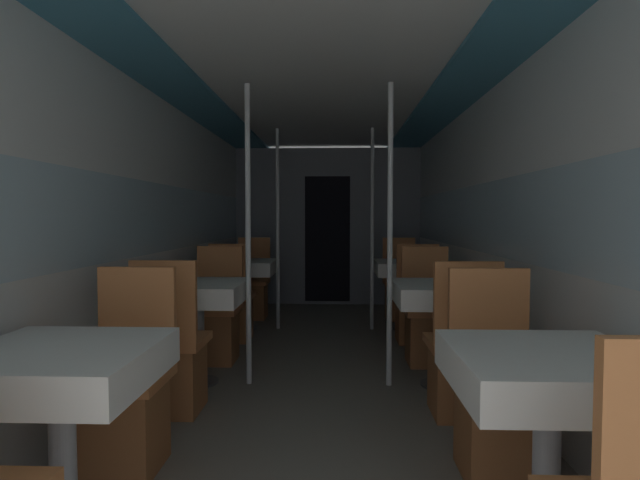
# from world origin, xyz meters

# --- Properties ---
(wall_left) EXTENTS (0.05, 8.26, 2.22)m
(wall_left) POSITION_xyz_m (-1.33, 2.73, 1.13)
(wall_left) COLOR silver
(wall_left) RESTS_ON ground_plane
(wall_right) EXTENTS (0.05, 8.26, 2.22)m
(wall_right) POSITION_xyz_m (1.33, 2.73, 1.13)
(wall_right) COLOR silver
(wall_right) RESTS_ON ground_plane
(ceiling_panel) EXTENTS (2.67, 8.26, 0.07)m
(ceiling_panel) POSITION_xyz_m (0.00, 2.73, 2.27)
(ceiling_panel) COLOR silver
(ceiling_panel) RESTS_ON wall_left
(bulkhead_far) EXTENTS (2.61, 0.09, 2.22)m
(bulkhead_far) POSITION_xyz_m (0.00, 5.92, 1.11)
(bulkhead_far) COLOR slate
(bulkhead_far) RESTS_ON ground_plane
(dining_table_left_0) EXTENTS (0.69, 0.69, 0.76)m
(dining_table_left_0) POSITION_xyz_m (-0.91, 0.62, 0.66)
(dining_table_left_0) COLOR #4C4C51
(dining_table_left_0) RESTS_ON ground_plane
(chair_left_far_0) EXTENTS (0.40, 0.40, 0.99)m
(chair_left_far_0) POSITION_xyz_m (-0.91, 1.19, 0.31)
(chair_left_far_0) COLOR #9C5B31
(chair_left_far_0) RESTS_ON ground_plane
(dining_table_left_1) EXTENTS (0.69, 0.69, 0.76)m
(dining_table_left_1) POSITION_xyz_m (-0.91, 2.47, 0.66)
(dining_table_left_1) COLOR #4C4C51
(dining_table_left_1) RESTS_ON ground_plane
(chair_left_near_1) EXTENTS (0.40, 0.40, 0.99)m
(chair_left_near_1) POSITION_xyz_m (-0.91, 1.90, 0.31)
(chair_left_near_1) COLOR #9C5B31
(chair_left_near_1) RESTS_ON ground_plane
(chair_left_far_1) EXTENTS (0.40, 0.40, 0.99)m
(chair_left_far_1) POSITION_xyz_m (-0.91, 3.04, 0.31)
(chair_left_far_1) COLOR #9C5B31
(chair_left_far_1) RESTS_ON ground_plane
(support_pole_left_1) EXTENTS (0.04, 0.04, 2.22)m
(support_pole_left_1) POSITION_xyz_m (-0.52, 2.47, 1.11)
(support_pole_left_1) COLOR silver
(support_pole_left_1) RESTS_ON ground_plane
(dining_table_left_2) EXTENTS (0.69, 0.69, 0.76)m
(dining_table_left_2) POSITION_xyz_m (-0.91, 4.31, 0.66)
(dining_table_left_2) COLOR #4C4C51
(dining_table_left_2) RESTS_ON ground_plane
(chair_left_near_2) EXTENTS (0.40, 0.40, 0.99)m
(chair_left_near_2) POSITION_xyz_m (-0.91, 3.74, 0.31)
(chair_left_near_2) COLOR #9C5B31
(chair_left_near_2) RESTS_ON ground_plane
(chair_left_far_2) EXTENTS (0.40, 0.40, 0.99)m
(chair_left_far_2) POSITION_xyz_m (-0.91, 4.88, 0.31)
(chair_left_far_2) COLOR #9C5B31
(chair_left_far_2) RESTS_ON ground_plane
(support_pole_left_2) EXTENTS (0.04, 0.04, 2.22)m
(support_pole_left_2) POSITION_xyz_m (-0.52, 4.31, 1.11)
(support_pole_left_2) COLOR silver
(support_pole_left_2) RESTS_ON ground_plane
(dining_table_right_0) EXTENTS (0.69, 0.69, 0.76)m
(dining_table_right_0) POSITION_xyz_m (0.91, 0.62, 0.66)
(dining_table_right_0) COLOR #4C4C51
(dining_table_right_0) RESTS_ON ground_plane
(chair_right_far_0) EXTENTS (0.40, 0.40, 0.99)m
(chair_right_far_0) POSITION_xyz_m (0.91, 1.19, 0.31)
(chair_right_far_0) COLOR #9C5B31
(chair_right_far_0) RESTS_ON ground_plane
(dining_table_right_1) EXTENTS (0.69, 0.69, 0.76)m
(dining_table_right_1) POSITION_xyz_m (0.91, 2.47, 0.66)
(dining_table_right_1) COLOR #4C4C51
(dining_table_right_1) RESTS_ON ground_plane
(chair_right_near_1) EXTENTS (0.40, 0.40, 0.99)m
(chair_right_near_1) POSITION_xyz_m (0.91, 1.90, 0.31)
(chair_right_near_1) COLOR #9C5B31
(chair_right_near_1) RESTS_ON ground_plane
(chair_right_far_1) EXTENTS (0.40, 0.40, 0.99)m
(chair_right_far_1) POSITION_xyz_m (0.91, 3.04, 0.31)
(chair_right_far_1) COLOR #9C5B31
(chair_right_far_1) RESTS_ON ground_plane
(support_pole_right_1) EXTENTS (0.04, 0.04, 2.22)m
(support_pole_right_1) POSITION_xyz_m (0.52, 2.47, 1.11)
(support_pole_right_1) COLOR silver
(support_pole_right_1) RESTS_ON ground_plane
(dining_table_right_2) EXTENTS (0.69, 0.69, 0.76)m
(dining_table_right_2) POSITION_xyz_m (0.91, 4.31, 0.66)
(dining_table_right_2) COLOR #4C4C51
(dining_table_right_2) RESTS_ON ground_plane
(chair_right_near_2) EXTENTS (0.40, 0.40, 0.99)m
(chair_right_near_2) POSITION_xyz_m (0.91, 3.74, 0.31)
(chair_right_near_2) COLOR #9C5B31
(chair_right_near_2) RESTS_ON ground_plane
(chair_right_far_2) EXTENTS (0.40, 0.40, 0.99)m
(chair_right_far_2) POSITION_xyz_m (0.91, 4.88, 0.31)
(chair_right_far_2) COLOR #9C5B31
(chair_right_far_2) RESTS_ON ground_plane
(support_pole_right_2) EXTENTS (0.04, 0.04, 2.22)m
(support_pole_right_2) POSITION_xyz_m (0.52, 4.31, 1.11)
(support_pole_right_2) COLOR silver
(support_pole_right_2) RESTS_ON ground_plane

